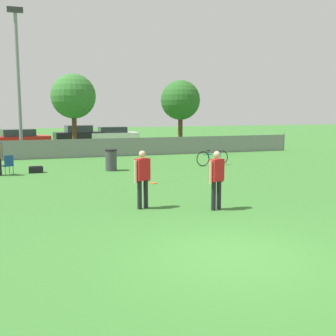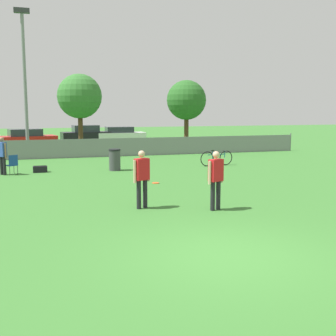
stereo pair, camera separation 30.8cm
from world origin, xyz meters
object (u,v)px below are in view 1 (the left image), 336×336
Objects in this scene: tree_far_right at (180,100)px; player_defender_red at (143,175)px; tree_near_pole at (73,97)px; parked_car_dark at (79,135)px; frisbee_disc at (154,183)px; parked_car_red at (18,139)px; gear_bag_sideline at (36,170)px; parked_car_white at (113,135)px; bicycle_sideline at (212,158)px; trash_bin at (111,160)px; folding_chair_sideline at (8,164)px; player_thrower_red at (217,176)px; light_pole at (18,70)px.

player_defender_red is (-7.45, -17.06, -2.50)m from tree_far_right.
parked_car_dark is at bearing 81.11° from tree_near_pole.
parked_car_red is at bearing 106.55° from frisbee_disc.
frisbee_disc is at bearing -94.21° from parked_car_dark.
gear_bag_sideline is 17.57m from parked_car_white.
parked_car_dark is 0.94× the size of parked_car_white.
parked_car_dark is at bearing 64.59° from player_defender_red.
tree_near_pole is 2.82× the size of bicycle_sideline.
parked_car_dark reaches higher than gear_bag_sideline.
trash_bin is 1.61× the size of gear_bag_sideline.
folding_chair_sideline is 0.87× the size of trash_bin.
gear_bag_sideline is at bearing -112.79° from parked_car_white.
bicycle_sideline is at bearing -79.26° from parked_car_dark.
player_defender_red is (-0.01, -17.49, -2.72)m from tree_near_pole.
tree_near_pole is 3.11× the size of player_defender_red.
player_thrower_red reaches higher than trash_bin.
gear_bag_sideline is at bearing -97.71° from parked_car_red.
tree_near_pole reaches higher than gear_bag_sideline.
bicycle_sideline is at bearing 152.89° from folding_chair_sideline.
tree_far_right reaches higher than player_defender_red.
gear_bag_sideline is at bearing 169.70° from folding_chair_sideline.
light_pole is 11.06m from tree_far_right.
player_defender_red is at bearing 88.80° from folding_chair_sideline.
tree_near_pole is at bearing 28.63° from light_pole.
trash_bin is (-1.34, 8.57, -0.46)m from player_thrower_red.
gear_bag_sideline is at bearing 172.89° from trash_bin.
light_pole is 14.06× the size of gear_bag_sideline.
light_pole is at bearing 85.08° from player_thrower_red.
light_pole reaches higher than player_defender_red.
light_pole is at bearing 94.95° from gear_bag_sideline.
parked_car_white is (7.35, 8.78, -4.47)m from light_pole.
parked_car_white is (3.95, 6.93, -3.01)m from tree_near_pole.
parked_car_red is at bearing -157.15° from parked_car_white.
player_defender_red reaches higher than trash_bin.
bicycle_sideline is at bearing 43.17° from player_thrower_red.
tree_near_pole reaches higher than tree_far_right.
tree_far_right is at bearing -31.95° from parked_car_red.
light_pole is at bearing 116.83° from trash_bin.
light_pole reaches higher than player_thrower_red.
player_defender_red is at bearing -91.93° from parked_car_red.
frisbee_disc is 0.07× the size of parked_car_dark.
folding_chair_sideline reaches higher than gear_bag_sideline.
bicycle_sideline is at bearing 43.08° from frisbee_disc.
parked_car_red reaches higher than bicycle_sideline.
folding_chair_sideline is (-11.34, -9.24, -2.98)m from tree_far_right.
trash_bin is at bearing 151.62° from folding_chair_sideline.
parked_car_red is (-5.59, 21.96, -0.27)m from player_thrower_red.
folding_chair_sideline is at bearing -140.83° from tree_far_right.
player_thrower_red reaches higher than gear_bag_sideline.
frisbee_disc is (4.87, -11.77, -5.12)m from light_pole.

